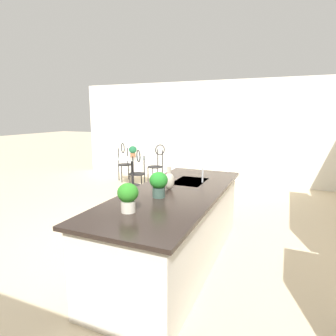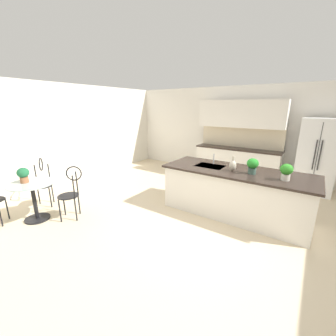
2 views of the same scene
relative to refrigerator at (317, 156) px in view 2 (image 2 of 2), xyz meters
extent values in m
plane|color=beige|center=(-1.56, -3.14, -0.92)|extent=(40.00, 40.00, 0.00)
cube|color=silver|center=(-1.56, 0.52, 0.43)|extent=(9.00, 0.12, 2.70)
cube|color=silver|center=(-5.82, -3.14, 0.43)|extent=(0.12, 7.80, 2.70)
cube|color=white|center=(-1.26, -2.29, -0.48)|extent=(2.70, 0.96, 0.88)
cube|color=#2D231E|center=(-1.26, -2.29, -0.02)|extent=(2.80, 1.06, 0.04)
cube|color=#B2B5BA|center=(-1.81, -2.29, -0.02)|extent=(0.56, 0.40, 0.03)
cube|color=white|center=(-1.96, 0.06, -0.48)|extent=(2.40, 0.60, 0.88)
cube|color=#2D231E|center=(-1.96, 0.06, -0.02)|extent=(2.44, 0.64, 0.04)
cube|color=beige|center=(-1.96, 0.22, 0.30)|extent=(2.40, 0.04, 0.60)
cube|color=white|center=(-1.96, 0.04, 0.98)|extent=(2.40, 0.36, 0.76)
cube|color=white|center=(0.00, 0.00, 0.00)|extent=(0.84, 0.72, 1.84)
cube|color=#28282B|center=(0.00, -0.36, 0.00)|extent=(0.01, 0.01, 1.69)
cylinder|color=#28282B|center=(-0.05, -0.38, 0.10)|extent=(0.02, 0.02, 0.70)
cylinder|color=#28282B|center=(0.05, -0.38, 0.10)|extent=(0.02, 0.02, 0.70)
cylinder|color=black|center=(-4.29, -4.66, -0.91)|extent=(0.44, 0.44, 0.03)
cylinder|color=black|center=(-4.29, -4.66, -0.54)|extent=(0.07, 0.07, 0.69)
cylinder|color=#B2C6C1|center=(-4.29, -4.66, -0.19)|extent=(0.80, 0.80, 0.01)
cylinder|color=black|center=(-4.76, -4.96, -0.70)|extent=(0.03, 0.03, 0.45)
cylinder|color=black|center=(-4.55, -5.15, -0.70)|extent=(0.03, 0.03, 0.45)
cylinder|color=black|center=(-4.58, -4.23, -0.70)|extent=(0.03, 0.03, 0.45)
cylinder|color=black|center=(-4.75, -4.45, -0.70)|extent=(0.03, 0.03, 0.45)
cylinder|color=black|center=(-4.80, -4.06, -0.70)|extent=(0.03, 0.03, 0.45)
cylinder|color=black|center=(-4.97, -4.28, -0.70)|extent=(0.03, 0.03, 0.45)
cylinder|color=black|center=(-4.77, -4.25, -0.46)|extent=(0.53, 0.53, 0.02)
cylinder|color=black|center=(-4.82, -4.06, -0.25)|extent=(0.03, 0.03, 0.45)
cylinder|color=black|center=(-4.97, -4.27, -0.25)|extent=(0.03, 0.03, 0.45)
torus|color=black|center=(-4.89, -4.16, -0.02)|extent=(0.24, 0.19, 0.28)
cylinder|color=black|center=(-3.82, -4.45, -0.70)|extent=(0.03, 0.03, 0.45)
cylinder|color=black|center=(-4.01, -4.25, -0.70)|extent=(0.03, 0.03, 0.45)
cylinder|color=black|center=(-3.62, -4.26, -0.70)|extent=(0.03, 0.03, 0.45)
cylinder|color=black|center=(-3.81, -4.06, -0.70)|extent=(0.03, 0.03, 0.45)
cylinder|color=black|center=(-3.82, -4.26, -0.46)|extent=(0.54, 0.54, 0.02)
cylinder|color=black|center=(-3.62, -4.24, -0.25)|extent=(0.03, 0.03, 0.45)
cylinder|color=black|center=(-3.80, -4.06, -0.25)|extent=(0.03, 0.03, 0.45)
torus|color=black|center=(-3.71, -4.15, -0.02)|extent=(0.22, 0.22, 0.28)
cylinder|color=#B2B5BA|center=(-1.81, -2.11, 0.11)|extent=(0.02, 0.02, 0.22)
cylinder|color=#9E603D|center=(-4.42, -4.71, -0.12)|extent=(0.14, 0.14, 0.11)
ellipsoid|color=#21663C|center=(-4.42, -4.71, 0.01)|extent=(0.20, 0.20, 0.18)
cylinder|color=beige|center=(-0.41, -2.43, 0.05)|extent=(0.14, 0.14, 0.11)
ellipsoid|color=#2D8624|center=(-0.41, -2.43, 0.19)|extent=(0.20, 0.20, 0.18)
cylinder|color=#385147|center=(-0.96, -2.37, 0.06)|extent=(0.14, 0.14, 0.11)
ellipsoid|color=#238126|center=(-0.96, -2.37, 0.19)|extent=(0.20, 0.20, 0.18)
ellipsoid|color=#BCB29E|center=(-1.31, -2.39, 0.10)|extent=(0.13, 0.13, 0.21)
cylinder|color=#BCB29E|center=(-1.31, -2.39, 0.25)|extent=(0.04, 0.04, 0.08)
camera|label=1|loc=(1.78, -1.08, 0.92)|focal=30.16mm
camera|label=2|loc=(-0.09, -6.33, 1.18)|focal=23.12mm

